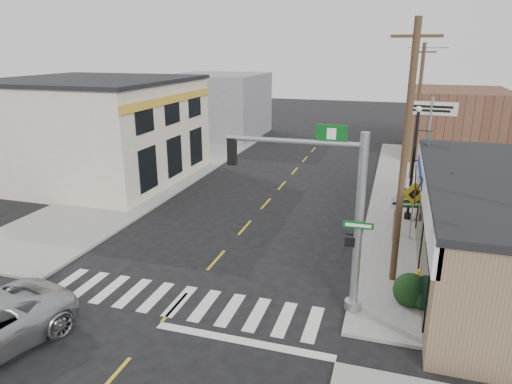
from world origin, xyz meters
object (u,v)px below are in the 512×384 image
(dance_center_sign, at_px, (430,122))
(utility_pole_near, at_px, (405,156))
(fire_hydrant, at_px, (420,277))
(utility_pole_far, at_px, (417,111))
(guide_sign, at_px, (413,203))
(traffic_signal_pole, at_px, (336,204))
(bare_tree, at_px, (434,176))
(lamp_post, at_px, (415,156))

(dance_center_sign, height_order, utility_pole_near, utility_pole_near)
(fire_hydrant, bearing_deg, utility_pole_far, 90.33)
(guide_sign, bearing_deg, traffic_signal_pole, -125.04)
(bare_tree, height_order, utility_pole_near, utility_pole_near)
(fire_hydrant, xyz_separation_m, utility_pole_near, (-1.00, 0.24, 4.69))
(traffic_signal_pole, bearing_deg, bare_tree, 54.07)
(fire_hydrant, bearing_deg, dance_center_sign, 87.57)
(bare_tree, relative_size, utility_pole_near, 0.49)
(traffic_signal_pole, distance_m, dance_center_sign, 14.70)
(bare_tree, distance_m, utility_pole_near, 2.73)
(traffic_signal_pole, xyz_separation_m, bare_tree, (3.33, 4.77, -0.04))
(traffic_signal_pole, relative_size, utility_pole_near, 0.66)
(traffic_signal_pole, relative_size, utility_pole_far, 0.71)
(traffic_signal_pole, height_order, fire_hydrant, traffic_signal_pole)
(lamp_post, bearing_deg, traffic_signal_pole, -109.66)
(fire_hydrant, relative_size, utility_pole_near, 0.07)
(fire_hydrant, bearing_deg, lamp_post, 92.43)
(lamp_post, xyz_separation_m, dance_center_sign, (0.82, 4.29, 1.15))
(lamp_post, relative_size, utility_pole_near, 0.61)
(dance_center_sign, xyz_separation_m, bare_tree, (-0.24, -9.46, -0.82))
(fire_hydrant, bearing_deg, traffic_signal_pole, -141.47)
(bare_tree, bearing_deg, traffic_signal_pole, -124.92)
(fire_hydrant, height_order, lamp_post, lamp_post)
(fire_hydrant, relative_size, dance_center_sign, 0.11)
(traffic_signal_pole, xyz_separation_m, utility_pole_near, (2.08, 2.69, 1.19))
(dance_center_sign, distance_m, bare_tree, 9.50)
(guide_sign, bearing_deg, utility_pole_near, -113.04)
(guide_sign, distance_m, utility_pole_near, 5.94)
(utility_pole_near, bearing_deg, traffic_signal_pole, -126.71)
(lamp_post, distance_m, dance_center_sign, 4.52)
(traffic_signal_pole, relative_size, guide_sign, 2.53)
(lamp_post, height_order, utility_pole_near, utility_pole_near)
(fire_hydrant, distance_m, lamp_post, 8.13)
(fire_hydrant, relative_size, utility_pole_far, 0.08)
(lamp_post, bearing_deg, bare_tree, -87.81)
(traffic_signal_pole, height_order, guide_sign, traffic_signal_pole)
(fire_hydrant, relative_size, lamp_post, 0.12)
(dance_center_sign, height_order, bare_tree, dance_center_sign)
(traffic_signal_pole, height_order, bare_tree, traffic_signal_pole)
(traffic_signal_pole, height_order, utility_pole_far, utility_pole_far)
(lamp_post, bearing_deg, utility_pole_far, 84.34)
(utility_pole_near, bearing_deg, utility_pole_far, 87.63)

